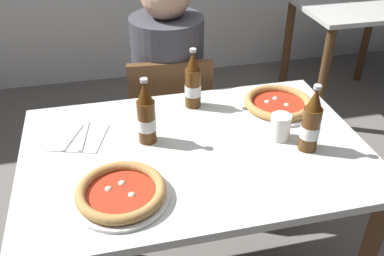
# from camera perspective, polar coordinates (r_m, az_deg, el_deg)

# --- Properties ---
(dining_table_main) EXTENTS (1.20, 0.80, 0.75)m
(dining_table_main) POSITION_cam_1_polar(r_m,az_deg,el_deg) (1.56, 0.42, -6.04)
(dining_table_main) COLOR silver
(dining_table_main) RESTS_ON ground_plane
(chair_behind_table) EXTENTS (0.44, 0.44, 0.85)m
(chair_behind_table) POSITION_cam_1_polar(r_m,az_deg,el_deg) (2.14, -2.96, 0.93)
(chair_behind_table) COLOR brown
(chair_behind_table) RESTS_ON ground_plane
(diner_seated) EXTENTS (0.34, 0.34, 1.21)m
(diner_seated) POSITION_cam_1_polar(r_m,az_deg,el_deg) (2.13, -3.11, 3.98)
(diner_seated) COLOR #2D3342
(diner_seated) RESTS_ON ground_plane
(dining_table_background) EXTENTS (0.80, 0.70, 0.75)m
(dining_table_background) POSITION_cam_1_polar(r_m,az_deg,el_deg) (3.26, 20.85, 12.68)
(dining_table_background) COLOR silver
(dining_table_background) RESTS_ON ground_plane
(pizza_margherita_near) EXTENTS (0.29, 0.29, 0.04)m
(pizza_margherita_near) POSITION_cam_1_polar(r_m,az_deg,el_deg) (1.29, -9.50, -8.56)
(pizza_margherita_near) COLOR white
(pizza_margherita_near) RESTS_ON dining_table_main
(pizza_marinara_far) EXTENTS (0.29, 0.29, 0.04)m
(pizza_marinara_far) POSITION_cam_1_polar(r_m,az_deg,el_deg) (1.74, 11.46, 3.19)
(pizza_marinara_far) COLOR white
(pizza_marinara_far) RESTS_ON dining_table_main
(beer_bottle_left) EXTENTS (0.07, 0.07, 0.25)m
(beer_bottle_left) POSITION_cam_1_polar(r_m,az_deg,el_deg) (1.48, 15.70, 0.63)
(beer_bottle_left) COLOR #512D0F
(beer_bottle_left) RESTS_ON dining_table_main
(beer_bottle_center) EXTENTS (0.07, 0.07, 0.25)m
(beer_bottle_center) POSITION_cam_1_polar(r_m,az_deg,el_deg) (1.48, -6.16, 1.63)
(beer_bottle_center) COLOR #512D0F
(beer_bottle_center) RESTS_ON dining_table_main
(beer_bottle_right) EXTENTS (0.07, 0.07, 0.25)m
(beer_bottle_right) POSITION_cam_1_polar(r_m,az_deg,el_deg) (1.69, 0.13, 6.11)
(beer_bottle_right) COLOR #512D0F
(beer_bottle_right) RESTS_ON dining_table_main
(napkin_with_cutlery) EXTENTS (0.23, 0.23, 0.01)m
(napkin_with_cutlery) POSITION_cam_1_polar(r_m,az_deg,el_deg) (1.59, -14.98, -1.19)
(napkin_with_cutlery) COLOR white
(napkin_with_cutlery) RESTS_ON dining_table_main
(paper_cup) EXTENTS (0.07, 0.07, 0.09)m
(paper_cup) POSITION_cam_1_polar(r_m,az_deg,el_deg) (1.54, 11.77, 0.15)
(paper_cup) COLOR white
(paper_cup) RESTS_ON dining_table_main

